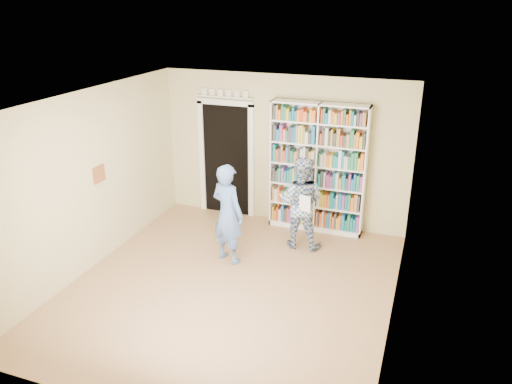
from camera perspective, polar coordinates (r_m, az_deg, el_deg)
floor at (r=7.36m, az=-2.88°, el=-10.77°), size 5.00×5.00×0.00m
ceiling at (r=6.35m, az=-3.34°, el=10.32°), size 5.00×5.00×0.00m
wall_back at (r=8.96m, az=3.13°, el=4.74°), size 4.50×0.00×4.50m
wall_left at (r=7.85m, az=-18.43°, el=1.18°), size 0.00×5.00×5.00m
wall_right at (r=6.28m, az=16.23°, el=-3.64°), size 0.00×5.00×5.00m
bookshelf at (r=8.71m, az=7.07°, el=2.78°), size 1.66×0.31×2.29m
doorway at (r=9.35m, az=-3.41°, el=4.36°), size 1.10×0.08×2.43m
wall_art at (r=7.97m, az=-17.49°, el=1.97°), size 0.03×0.25×0.25m
man_blue at (r=7.70m, az=-3.24°, el=-2.51°), size 0.68×0.57×1.60m
man_plaid at (r=8.18m, az=5.11°, el=-1.21°), size 0.78×0.62×1.56m
paper_sheet at (r=7.86m, az=5.60°, el=-1.32°), size 0.19×0.04×0.27m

